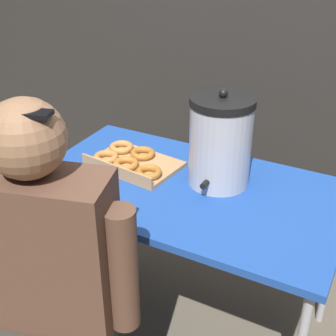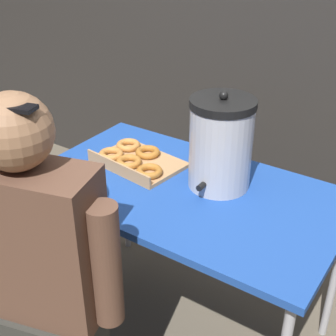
{
  "view_description": "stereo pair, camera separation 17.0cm",
  "coord_description": "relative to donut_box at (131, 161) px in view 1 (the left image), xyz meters",
  "views": [
    {
      "loc": [
        0.64,
        -1.36,
        1.62
      ],
      "look_at": [
        -0.08,
        0.0,
        0.76
      ],
      "focal_mm": 50.0,
      "sensor_mm": 36.0,
      "label": 1
    },
    {
      "loc": [
        0.78,
        -1.27,
        1.62
      ],
      "look_at": [
        -0.08,
        0.0,
        0.76
      ],
      "focal_mm": 50.0,
      "sensor_mm": 36.0,
      "label": 2
    }
  ],
  "objects": [
    {
      "name": "cell_phone",
      "position": [
        -0.2,
        -0.27,
        -0.01
      ],
      "size": [
        0.1,
        0.16,
        0.01
      ],
      "rotation": [
        0.0,
        0.0,
        -0.18
      ],
      "color": "black",
      "rests_on": "folding_table"
    },
    {
      "name": "person_seated",
      "position": [
        0.05,
        -0.59,
        -0.15
      ],
      "size": [
        0.57,
        0.33,
        1.2
      ],
      "rotation": [
        0.0,
        0.0,
        3.41
      ],
      "color": "#33332D",
      "rests_on": "ground"
    },
    {
      "name": "donut_box",
      "position": [
        0.0,
        0.0,
        0.0
      ],
      "size": [
        0.38,
        0.28,
        0.05
      ],
      "rotation": [
        0.0,
        0.0,
        -0.13
      ],
      "color": "tan",
      "rests_on": "folding_table"
    },
    {
      "name": "coffee_urn",
      "position": [
        0.36,
        0.05,
        0.15
      ],
      "size": [
        0.24,
        0.27,
        0.37
      ],
      "color": "#B7B7BC",
      "rests_on": "folding_table"
    },
    {
      "name": "ground_plane",
      "position": [
        0.27,
        -0.04,
        -0.72
      ],
      "size": [
        12.0,
        12.0,
        0.0
      ],
      "primitive_type": "plane",
      "color": "brown"
    },
    {
      "name": "folding_table",
      "position": [
        0.27,
        -0.04,
        -0.07
      ],
      "size": [
        1.17,
        0.68,
        0.7
      ],
      "color": "#1E479E",
      "rests_on": "ground"
    }
  ]
}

